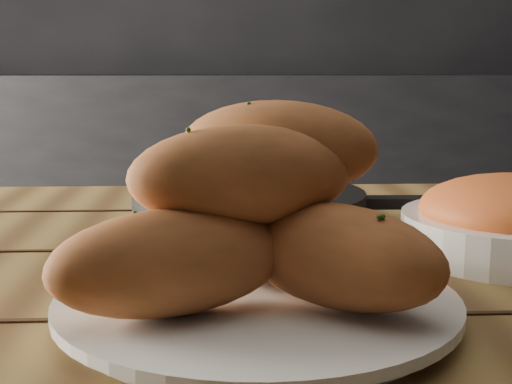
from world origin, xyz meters
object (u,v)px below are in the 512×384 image
(bread_rolls, at_px, (255,214))
(skillet, at_px, (252,210))
(plate, at_px, (257,306))
(table, at_px, (242,382))

(bread_rolls, bearing_deg, skillet, 88.15)
(skillet, bearing_deg, plate, -91.49)
(table, bearing_deg, skillet, 84.83)
(bread_rolls, xyz_separation_m, skillet, (0.01, 0.28, -0.05))
(plate, distance_m, skillet, 0.28)
(table, relative_size, skillet, 3.49)
(skillet, bearing_deg, bread_rolls, -91.85)
(table, xyz_separation_m, skillet, (0.02, 0.18, 0.12))
(table, distance_m, skillet, 0.22)
(plate, xyz_separation_m, skillet, (0.01, 0.28, 0.01))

